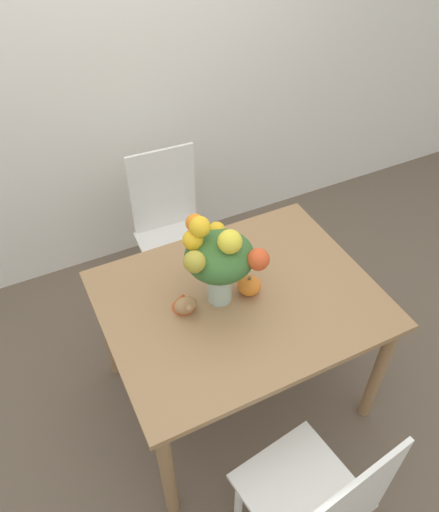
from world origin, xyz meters
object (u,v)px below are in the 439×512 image
object	(u,v)px
turkey_figurine	(184,303)
dining_chair_near_window	(172,230)
dining_chair_far_side	(317,503)
flower_vase	(218,258)
pumpkin	(249,285)

from	to	relation	value
turkey_figurine	dining_chair_near_window	world-z (taller)	dining_chair_near_window
dining_chair_near_window	dining_chair_far_side	bearing A→B (deg)	-90.80
flower_vase	dining_chair_near_window	bearing A→B (deg)	83.43
pumpkin	turkey_figurine	world-z (taller)	pumpkin
flower_vase	dining_chair_near_window	distance (m)	0.99
flower_vase	turkey_figurine	bearing A→B (deg)	176.25
pumpkin	turkey_figurine	size ratio (longest dim) A/B	0.77
flower_vase	pumpkin	world-z (taller)	flower_vase
flower_vase	pumpkin	size ratio (longest dim) A/B	4.26
pumpkin	dining_chair_near_window	size ratio (longest dim) A/B	0.11
turkey_figurine	dining_chair_far_side	bearing A→B (deg)	-80.48
dining_chair_far_side	flower_vase	bearing A→B (deg)	-98.57
dining_chair_near_window	dining_chair_far_side	size ratio (longest dim) A/B	1.00
dining_chair_far_side	pumpkin	bearing A→B (deg)	-108.22
flower_vase	dining_chair_near_window	world-z (taller)	flower_vase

